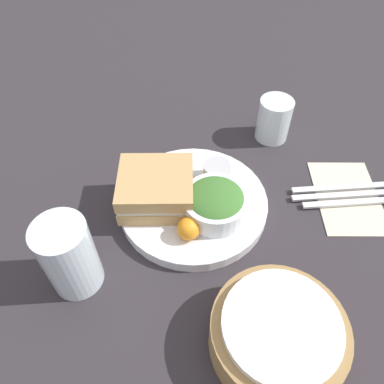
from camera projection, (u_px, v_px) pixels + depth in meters
ground_plane at (192, 207)px, 0.67m from camera, size 4.00×4.00×0.00m
plate at (192, 203)px, 0.66m from camera, size 0.26×0.26×0.02m
sandwich at (155, 189)px, 0.63m from camera, size 0.13×0.12×0.06m
salad_bowl at (214, 203)px, 0.62m from camera, size 0.11×0.11×0.05m
dressing_cup at (216, 172)px, 0.67m from camera, size 0.05×0.05×0.04m
orange_wedge at (187, 229)px, 0.59m from camera, size 0.04×0.04×0.04m
drink_glass at (68, 256)px, 0.53m from camera, size 0.08×0.08×0.13m
bread_basket at (276, 334)px, 0.49m from camera, size 0.18×0.18×0.07m
napkin at (346, 196)px, 0.68m from camera, size 0.11×0.17×0.00m
fork at (344, 187)px, 0.69m from camera, size 0.20×0.03×0.01m
knife at (347, 195)px, 0.68m from camera, size 0.21×0.03×0.01m
spoon at (351, 202)px, 0.67m from camera, size 0.18×0.03×0.01m
water_glass at (273, 119)px, 0.76m from camera, size 0.07×0.07×0.09m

